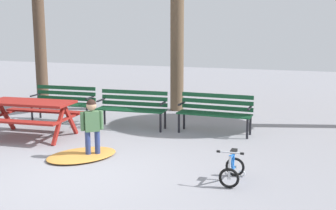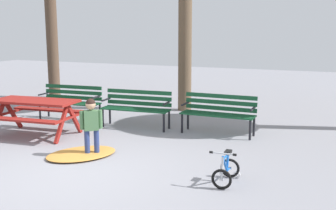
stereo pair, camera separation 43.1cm
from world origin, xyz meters
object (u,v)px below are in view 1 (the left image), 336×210
park_bench_right (215,110)px  park_bench_left (132,106)px  kids_bicycle (232,169)px  child_standing (92,124)px  picnic_table (30,109)px  park_bench_far_left (64,100)px

park_bench_right → park_bench_left: bearing=-175.2°
park_bench_left → kids_bicycle: 3.90m
child_standing → kids_bicycle: size_ratio=1.85×
picnic_table → park_bench_right: 3.92m
park_bench_right → kids_bicycle: size_ratio=2.82×
park_bench_far_left → kids_bicycle: size_ratio=2.86×
park_bench_far_left → child_standing: 3.24m
park_bench_right → kids_bicycle: (0.95, -2.79, -0.31)m
kids_bicycle → picnic_table: bearing=165.9°
picnic_table → kids_bicycle: size_ratio=3.38×
picnic_table → park_bench_right: park_bench_right is taller
park_bench_left → kids_bicycle: bearing=-42.7°
park_bench_far_left → child_standing: size_ratio=1.55×
park_bench_far_left → park_bench_left: 1.90m
park_bench_far_left → kids_bicycle: (4.76, -2.72, -0.31)m
picnic_table → park_bench_left: park_bench_left is taller
park_bench_far_left → picnic_table: bearing=-80.9°
park_bench_right → child_standing: child_standing is taller
park_bench_far_left → child_standing: child_standing is taller
picnic_table → child_standing: bearing=-22.4°
park_bench_far_left → park_bench_left: bearing=-2.6°
child_standing → park_bench_left: bearing=97.2°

